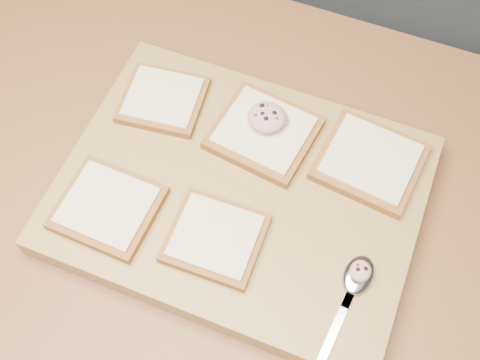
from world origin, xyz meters
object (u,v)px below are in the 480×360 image
object	(u,v)px
tuna_salad_dollop	(267,117)
spoon	(354,284)
cutting_board	(240,194)
bread_far_center	(264,132)

from	to	relation	value
tuna_salad_dollop	spoon	xyz separation A→B (m)	(0.18, -0.17, -0.03)
cutting_board	tuna_salad_dollop	world-z (taller)	tuna_salad_dollop
bread_far_center	spoon	size ratio (longest dim) A/B	0.81
bread_far_center	cutting_board	bearing A→B (deg)	-90.26
tuna_salad_dollop	bread_far_center	bearing A→B (deg)	-86.73
spoon	cutting_board	bearing A→B (deg)	157.57
bread_far_center	spoon	distance (m)	0.24
cutting_board	tuna_salad_dollop	xyz separation A→B (m)	(-0.00, 0.10, 0.05)
cutting_board	bread_far_center	world-z (taller)	bread_far_center
cutting_board	bread_far_center	size ratio (longest dim) A/B	3.21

